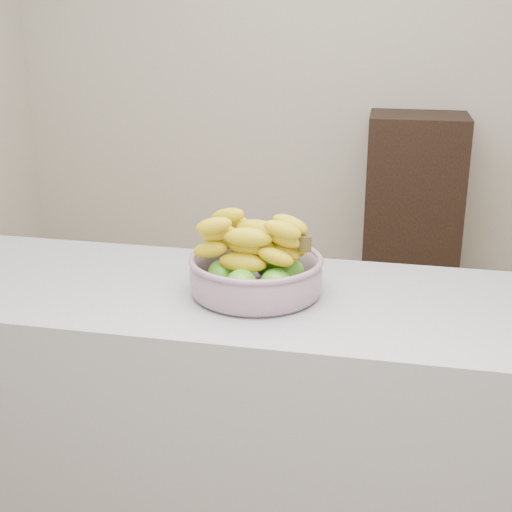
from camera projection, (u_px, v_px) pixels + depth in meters
The scene contains 4 objects.
ground at pixel (260, 424), 2.86m from camera, with size 4.00×4.00×0.00m, color #927459.
counter at pixel (201, 438), 1.98m from camera, with size 2.00×0.60×0.90m, color #95959C.
cabinet at pixel (413, 200), 4.22m from camera, with size 0.56×0.45×1.00m, color black.
fruit_bowl at pixel (256, 269), 1.78m from camera, with size 0.34×0.34×0.19m.
Camera 1 is at (0.51, -2.42, 1.59)m, focal length 50.00 mm.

